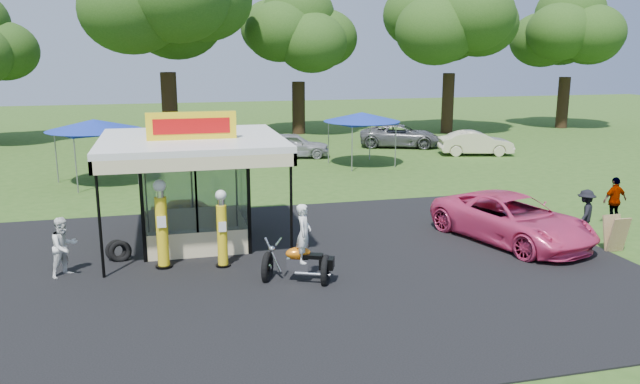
% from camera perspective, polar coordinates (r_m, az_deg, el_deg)
% --- Properties ---
extents(ground, '(120.00, 120.00, 0.00)m').
position_cam_1_polar(ground, '(15.59, -2.77, -9.59)').
color(ground, '#2E5119').
rests_on(ground, ground).
extents(asphalt_apron, '(20.00, 14.00, 0.04)m').
position_cam_1_polar(asphalt_apron, '(17.42, -4.08, -7.07)').
color(asphalt_apron, black).
rests_on(asphalt_apron, ground).
extents(gas_station_kiosk, '(5.40, 5.40, 4.18)m').
position_cam_1_polar(gas_station_kiosk, '(19.60, -11.47, 0.33)').
color(gas_station_kiosk, white).
rests_on(gas_station_kiosk, ground).
extents(gas_pump_left, '(0.47, 0.47, 2.54)m').
position_cam_1_polar(gas_pump_left, '(17.68, -14.26, -3.08)').
color(gas_pump_left, black).
rests_on(gas_pump_left, ground).
extents(gas_pump_right, '(0.42, 0.42, 2.23)m').
position_cam_1_polar(gas_pump_right, '(17.48, -8.95, -3.52)').
color(gas_pump_right, black).
rests_on(gas_pump_right, ground).
extents(motorcycle, '(1.94, 1.47, 2.20)m').
position_cam_1_polar(motorcycle, '(16.22, -1.73, -5.44)').
color(motorcycle, black).
rests_on(motorcycle, ground).
extents(spare_tires, '(0.78, 0.50, 0.65)m').
position_cam_1_polar(spare_tires, '(18.87, -17.95, -5.15)').
color(spare_tires, black).
rests_on(spare_tires, ground).
extents(a_frame_sign, '(0.61, 0.55, 1.09)m').
position_cam_1_polar(a_frame_sign, '(20.77, 25.40, -3.48)').
color(a_frame_sign, '#593819').
rests_on(a_frame_sign, ground).
extents(kiosk_car, '(2.82, 1.13, 0.96)m').
position_cam_1_polar(kiosk_car, '(22.04, -11.61, -1.77)').
color(kiosk_car, yellow).
rests_on(kiosk_car, ground).
extents(pink_sedan, '(3.97, 5.91, 1.51)m').
position_cam_1_polar(pink_sedan, '(20.55, 17.16, -2.37)').
color(pink_sedan, '#E53E75').
rests_on(pink_sedan, ground).
extents(spectator_west, '(1.00, 1.00, 1.64)m').
position_cam_1_polar(spectator_west, '(18.03, -22.36, -4.67)').
color(spectator_west, white).
rests_on(spectator_west, ground).
extents(spectator_east_a, '(1.14, 1.11, 1.57)m').
position_cam_1_polar(spectator_east_a, '(21.96, 23.09, -1.80)').
color(spectator_east_a, black).
rests_on(spectator_east_a, ground).
extents(spectator_east_b, '(1.00, 0.49, 1.65)m').
position_cam_1_polar(spectator_east_b, '(24.06, 25.34, -0.69)').
color(spectator_east_b, gray).
rests_on(spectator_east_b, ground).
extents(bg_car_b, '(5.84, 3.65, 1.58)m').
position_cam_1_polar(bg_car_b, '(35.41, -14.79, 4.05)').
color(bg_car_b, '#AE110D').
rests_on(bg_car_b, ground).
extents(bg_car_c, '(4.37, 2.31, 1.42)m').
position_cam_1_polar(bg_car_c, '(35.30, -2.56, 4.31)').
color(bg_car_c, '#9F9EA2').
rests_on(bg_car_c, ground).
extents(bg_car_d, '(5.56, 4.01, 1.40)m').
position_cam_1_polar(bg_car_d, '(39.53, 7.37, 5.13)').
color(bg_car_d, '#5E5F61').
rests_on(bg_car_d, ground).
extents(bg_car_e, '(4.42, 2.42, 1.38)m').
position_cam_1_polar(bg_car_e, '(37.27, 14.05, 4.36)').
color(bg_car_e, beige).
rests_on(bg_car_e, ground).
extents(tent_west, '(4.19, 4.19, 2.93)m').
position_cam_1_polar(tent_west, '(29.80, -19.97, 5.74)').
color(tent_west, gray).
rests_on(tent_west, ground).
extents(tent_east, '(3.99, 3.99, 2.79)m').
position_cam_1_polar(tent_east, '(32.71, 3.84, 6.82)').
color(tent_east, gray).
rests_on(tent_east, ground).
extents(oak_far_c, '(11.03, 11.03, 13.00)m').
position_cam_1_polar(oak_far_c, '(40.76, -14.02, 15.73)').
color(oak_far_c, black).
rests_on(oak_far_c, ground).
extents(oak_far_d, '(8.71, 8.71, 10.37)m').
position_cam_1_polar(oak_far_d, '(45.28, -2.02, 13.68)').
color(oak_far_d, black).
rests_on(oak_far_d, ground).
extents(oak_far_e, '(10.07, 10.07, 11.99)m').
position_cam_1_polar(oak_far_e, '(46.62, 11.91, 14.69)').
color(oak_far_e, black).
rests_on(oak_far_e, ground).
extents(oak_far_f, '(8.85, 8.85, 10.66)m').
position_cam_1_polar(oak_far_f, '(52.26, 21.77, 12.95)').
color(oak_far_f, black).
rests_on(oak_far_f, ground).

